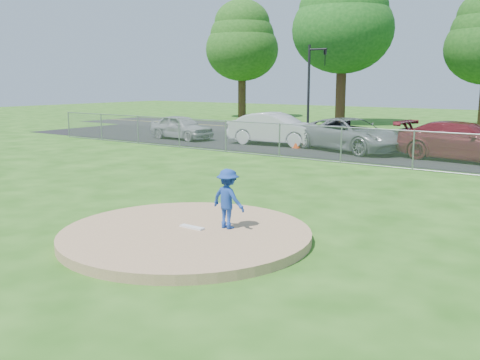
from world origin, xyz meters
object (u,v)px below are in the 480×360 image
object	(u,v)px
parked_car_silver	(181,127)
parked_car_gray	(351,135)
tree_far_left	(242,40)
parked_car_darkred	(464,141)
tree_left	(343,17)
traffic_signal_left	(312,81)
traffic_cone	(297,140)
parked_car_white	(276,129)
pitcher	(228,199)

from	to	relation	value
parked_car_silver	parked_car_gray	size ratio (longest dim) A/B	0.72
tree_far_left	parked_car_darkred	world-z (taller)	tree_far_left
tree_left	parked_car_silver	bearing A→B (deg)	-99.29
traffic_signal_left	traffic_cone	world-z (taller)	traffic_signal_left
tree_left	parked_car_white	bearing A→B (deg)	-77.33
tree_left	traffic_cone	bearing A→B (deg)	-72.24
tree_left	pitcher	xyz separation A→B (m)	(11.63, -30.33, -7.39)
traffic_cone	parked_car_silver	bearing A→B (deg)	-178.34
traffic_signal_left	parked_car_white	xyz separation A→B (m)	(1.16, -6.10, -2.50)
pitcher	parked_car_white	xyz separation A→B (m)	(-8.24, 15.23, 0.01)
parked_car_darkred	parked_car_gray	bearing A→B (deg)	92.91
pitcher	traffic_cone	xyz separation A→B (m)	(-6.60, 14.62, -0.44)
traffic_signal_left	parked_car_gray	distance (m)	8.63
tree_left	traffic_signal_left	xyz separation A→B (m)	(2.24, -9.00, -4.88)
tree_left	parked_car_silver	size ratio (longest dim) A/B	3.01
tree_far_left	pitcher	xyz separation A→B (m)	(22.63, -32.33, -6.21)
tree_far_left	tree_left	size ratio (longest dim) A/B	0.86
parked_car_darkred	tree_far_left	bearing A→B (deg)	59.43
pitcher	parked_car_darkred	bearing A→B (deg)	-89.76
tree_far_left	parked_car_darkred	size ratio (longest dim) A/B	1.89
parked_car_white	tree_far_left	bearing A→B (deg)	34.72
parked_car_white	parked_car_darkred	bearing A→B (deg)	-97.00
tree_left	parked_car_darkred	bearing A→B (deg)	-49.77
parked_car_gray	parked_car_darkred	distance (m)	5.29
parked_car_silver	parked_car_gray	xyz separation A→B (m)	(10.33, 0.78, 0.09)
tree_far_left	parked_car_silver	distance (m)	20.79
traffic_signal_left	parked_car_silver	bearing A→B (deg)	-124.95
tree_far_left	tree_left	bearing A→B (deg)	-10.30
traffic_signal_left	parked_car_white	bearing A→B (deg)	-79.26
pitcher	parked_car_silver	xyz separation A→B (m)	(-14.24, 14.40, -0.14)
tree_far_left	parked_car_gray	xyz separation A→B (m)	(18.72, -17.15, -6.25)
traffic_signal_left	parked_car_silver	distance (m)	8.86
parked_car_gray	traffic_cone	bearing A→B (deg)	120.05
parked_car_silver	parked_car_darkred	world-z (taller)	parked_car_darkred
pitcher	parked_car_white	distance (m)	17.31
pitcher	parked_car_white	bearing A→B (deg)	-56.10
tree_far_left	parked_car_darkred	distance (m)	30.28
tree_far_left	traffic_signal_left	distance (m)	17.60
parked_car_darkred	tree_left	bearing A→B (deg)	45.55
parked_car_gray	parked_car_darkred	size ratio (longest dim) A/B	1.01
traffic_signal_left	parked_car_silver	size ratio (longest dim) A/B	1.35
pitcher	parked_car_gray	bearing A→B (deg)	-70.06
traffic_signal_left	parked_car_white	world-z (taller)	traffic_signal_left
traffic_signal_left	parked_car_darkred	world-z (taller)	traffic_signal_left
tree_left	pitcher	distance (m)	33.31
tree_left	parked_car_gray	distance (m)	18.56
parked_car_silver	parked_car_darkred	distance (m)	15.62
parked_car_silver	parked_car_gray	bearing A→B (deg)	-80.44
tree_left	parked_car_silver	xyz separation A→B (m)	(-2.61, -15.93, -7.52)
tree_left	parked_car_silver	world-z (taller)	tree_left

